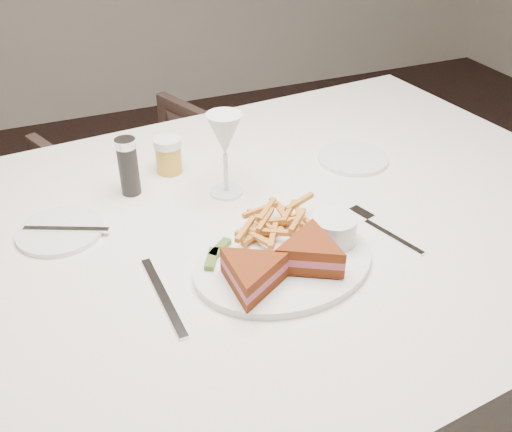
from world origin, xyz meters
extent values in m
cube|color=silver|center=(-0.22, 0.10, 0.38)|extent=(1.64, 1.18, 0.75)
imported|color=#45312A|center=(-0.23, 1.03, 0.30)|extent=(0.74, 0.72, 0.60)
ellipsoid|color=white|center=(-0.21, -0.04, 0.76)|extent=(0.34, 0.28, 0.01)
cube|color=silver|center=(-0.42, -0.04, 0.75)|extent=(0.02, 0.21, 0.00)
cylinder|color=white|center=(-0.55, 0.21, 0.76)|extent=(0.16, 0.16, 0.01)
cylinder|color=white|center=(0.10, 0.24, 0.76)|extent=(0.16, 0.16, 0.01)
cylinder|color=black|center=(-0.40, 0.30, 0.81)|extent=(0.04, 0.04, 0.12)
cylinder|color=gold|center=(-0.30, 0.36, 0.79)|extent=(0.06, 0.06, 0.08)
cube|color=#456623|center=(-0.30, 0.02, 0.77)|extent=(0.05, 0.05, 0.01)
cube|color=#456623|center=(-0.33, 0.00, 0.77)|extent=(0.04, 0.06, 0.01)
cylinder|color=white|center=(-0.11, -0.03, 0.79)|extent=(0.08, 0.08, 0.05)
camera|label=1|loc=(-0.55, -0.73, 1.37)|focal=40.00mm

